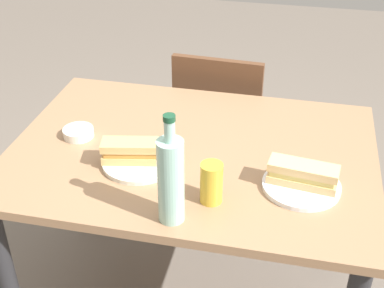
% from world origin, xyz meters
% --- Properties ---
extents(dining_table, '(1.20, 0.85, 0.77)m').
position_xyz_m(dining_table, '(0.00, 0.00, 0.65)').
color(dining_table, '#997251').
rests_on(dining_table, ground).
extents(chair_far, '(0.42, 0.42, 0.86)m').
position_xyz_m(chair_far, '(-0.00, 0.62, 0.49)').
color(chair_far, brown).
rests_on(chair_far, ground).
extents(plate_near, '(0.23, 0.23, 0.01)m').
position_xyz_m(plate_near, '(0.36, -0.13, 0.77)').
color(plate_near, white).
rests_on(plate_near, dining_table).
extents(baguette_sandwich_near, '(0.21, 0.10, 0.07)m').
position_xyz_m(baguette_sandwich_near, '(0.36, -0.13, 0.81)').
color(baguette_sandwich_near, '#DBB77A').
rests_on(baguette_sandwich_near, plate_near).
extents(knife_near, '(0.18, 0.04, 0.01)m').
position_xyz_m(knife_near, '(0.36, -0.08, 0.78)').
color(knife_near, silver).
rests_on(knife_near, plate_near).
extents(plate_far, '(0.23, 0.23, 0.01)m').
position_xyz_m(plate_far, '(-0.15, -0.12, 0.77)').
color(plate_far, silver).
rests_on(plate_far, dining_table).
extents(baguette_sandwich_far, '(0.24, 0.11, 0.07)m').
position_xyz_m(baguette_sandwich_far, '(-0.15, -0.12, 0.81)').
color(baguette_sandwich_far, tan).
rests_on(baguette_sandwich_far, plate_far).
extents(knife_far, '(0.16, 0.09, 0.01)m').
position_xyz_m(knife_far, '(-0.17, -0.07, 0.78)').
color(knife_far, silver).
rests_on(knife_far, plate_far).
extents(water_bottle, '(0.07, 0.07, 0.32)m').
position_xyz_m(water_bottle, '(0.02, -0.35, 0.90)').
color(water_bottle, '#99C6B7').
rests_on(water_bottle, dining_table).
extents(beer_glass, '(0.06, 0.06, 0.12)m').
position_xyz_m(beer_glass, '(0.11, -0.25, 0.83)').
color(beer_glass, gold).
rests_on(beer_glass, dining_table).
extents(olive_bowl, '(0.10, 0.10, 0.03)m').
position_xyz_m(olive_bowl, '(-0.40, -0.01, 0.78)').
color(olive_bowl, silver).
rests_on(olive_bowl, dining_table).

